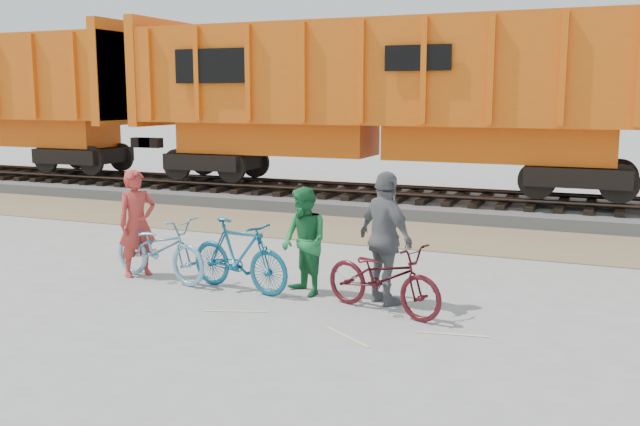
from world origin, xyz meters
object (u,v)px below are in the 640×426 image
(bicycle_maroon, at_px, (383,277))
(person_solo, at_px, (137,223))
(hopper_car_center, at_px, (381,94))
(person_woman, at_px, (386,238))
(bicycle_teal, at_px, (239,255))
(person_man, at_px, (304,241))
(bicycle_blue, at_px, (160,248))

(bicycle_maroon, xyz_separation_m, person_solo, (-4.38, 0.39, 0.39))
(hopper_car_center, relative_size, person_solo, 7.89)
(person_solo, xyz_separation_m, person_woman, (4.28, 0.01, 0.07))
(bicycle_teal, distance_m, person_man, 1.05)
(bicycle_teal, relative_size, person_solo, 1.04)
(bicycle_maroon, bearing_deg, person_solo, 103.52)
(person_solo, relative_size, person_man, 1.09)
(person_solo, distance_m, person_man, 3.01)
(person_solo, bearing_deg, hopper_car_center, 21.00)
(person_man, bearing_deg, bicycle_blue, -142.21)
(hopper_car_center, xyz_separation_m, person_woman, (2.88, -8.64, -2.04))
(bicycle_teal, xyz_separation_m, bicycle_maroon, (2.37, -0.21, -0.06))
(bicycle_teal, height_order, person_man, person_man)
(hopper_car_center, height_order, bicycle_teal, hopper_car_center)
(bicycle_teal, distance_m, person_woman, 2.32)
(person_solo, bearing_deg, person_woman, -59.63)
(person_man, bearing_deg, bicycle_maroon, 18.15)
(person_man, bearing_deg, hopper_car_center, 135.46)
(person_man, height_order, person_woman, person_woman)
(bicycle_blue, distance_m, bicycle_maroon, 3.89)
(person_solo, relative_size, person_woman, 0.92)
(hopper_car_center, bearing_deg, bicycle_teal, -86.04)
(bicycle_teal, relative_size, person_woman, 0.96)
(bicycle_teal, bearing_deg, person_woman, -73.92)
(person_man, bearing_deg, person_woman, 34.32)
(bicycle_maroon, distance_m, person_woman, 0.62)
(bicycle_maroon, distance_m, person_man, 1.47)
(hopper_car_center, distance_m, bicycle_blue, 9.14)
(bicycle_blue, height_order, bicycle_teal, bicycle_teal)
(bicycle_blue, distance_m, person_solo, 0.62)
(bicycle_blue, bearing_deg, person_solo, 91.67)
(bicycle_blue, bearing_deg, bicycle_maroon, -81.23)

